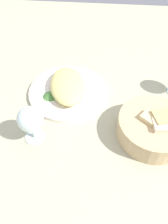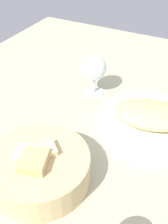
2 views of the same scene
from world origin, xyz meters
The scene contains 6 objects.
ground_plane centered at (0.00, 0.00, -1.00)cm, with size 140.00×140.00×2.00cm, color #B3B08D.
plate centered at (2.52, -13.92, 0.70)cm, with size 26.54×26.54×1.40cm, color white.
omelette centered at (2.52, -13.92, 3.61)cm, with size 18.68×11.62×4.42cm, color #DCD27A.
lettuce_garnish centered at (5.97, -19.46, 2.20)cm, with size 4.77×4.77×1.60cm, color #48813B.
bread_basket centered at (17.41, 12.41, 3.51)cm, with size 19.87×19.87×8.61cm.
wine_glass_near centered at (21.43, -20.87, 7.82)cm, with size 7.04×7.04×11.84cm.
Camera 2 is at (-5.66, 38.25, 44.89)cm, focal length 41.98 mm.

